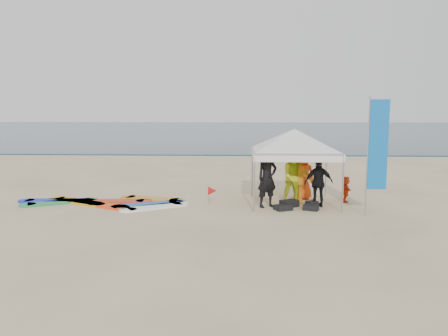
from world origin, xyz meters
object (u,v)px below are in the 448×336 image
(person_orange_b, at_px, (303,175))
(person_seated, at_px, (346,189))
(feather_flag, at_px, (377,146))
(surfboard_spread, at_px, (106,203))
(person_black_a, at_px, (267,178))
(person_yellow, at_px, (295,177))
(person_black_b, at_px, (319,183))
(canopy_tent, at_px, (294,129))
(marker_pennant, at_px, (212,191))
(person_orange_a, at_px, (299,175))

(person_orange_b, distance_m, person_seated, 1.54)
(feather_flag, height_order, surfboard_spread, feather_flag)
(feather_flag, bearing_deg, person_black_a, 160.57)
(person_black_a, distance_m, person_yellow, 1.02)
(person_black_a, relative_size, person_black_b, 1.20)
(person_orange_b, distance_m, canopy_tent, 1.86)
(person_orange_b, bearing_deg, person_yellow, 64.56)
(surfboard_spread, bearing_deg, person_orange_b, 8.87)
(person_seated, relative_size, surfboard_spread, 0.16)
(person_orange_b, height_order, feather_flag, feather_flag)
(person_yellow, distance_m, marker_pennant, 2.78)
(person_orange_a, height_order, person_orange_b, person_orange_a)
(person_seated, distance_m, canopy_tent, 2.77)
(person_orange_b, xyz_separation_m, surfboard_spread, (-6.74, -1.05, -0.81))
(person_black_a, distance_m, marker_pennant, 1.86)
(person_yellow, xyz_separation_m, person_seated, (1.80, 0.47, -0.49))
(person_black_b, bearing_deg, person_orange_a, -55.24)
(person_black_a, height_order, surfboard_spread, person_black_a)
(person_black_a, xyz_separation_m, canopy_tent, (0.91, 0.62, 1.55))
(canopy_tent, height_order, feather_flag, feather_flag)
(person_black_a, xyz_separation_m, person_yellow, (0.94, 0.41, -0.02))
(person_orange_b, bearing_deg, marker_pennant, 18.25)
(marker_pennant, bearing_deg, person_orange_b, 21.18)
(canopy_tent, relative_size, surfboard_spread, 0.69)
(person_black_b, bearing_deg, marker_pennant, -8.26)
(person_black_a, distance_m, surfboard_spread, 5.49)
(person_orange_a, xyz_separation_m, surfboard_spread, (-6.54, -0.40, -0.91))
(person_black_a, distance_m, person_black_b, 1.69)
(person_black_b, bearing_deg, feather_flag, 132.74)
(marker_pennant, bearing_deg, person_orange_a, 10.80)
(person_orange_b, relative_size, marker_pennant, 2.66)
(canopy_tent, bearing_deg, feather_flag, -37.93)
(canopy_tent, relative_size, marker_pennant, 6.00)
(person_orange_a, relative_size, marker_pennant, 2.96)
(canopy_tent, height_order, marker_pennant, canopy_tent)
(person_seated, height_order, feather_flag, feather_flag)
(person_seated, distance_m, marker_pennant, 4.59)
(person_orange_a, bearing_deg, person_black_a, 74.03)
(person_yellow, bearing_deg, person_black_b, -29.18)
(person_seated, bearing_deg, feather_flag, -161.68)
(feather_flag, bearing_deg, canopy_tent, 142.07)
(person_yellow, bearing_deg, person_black_a, -163.35)
(person_orange_b, relative_size, surfboard_spread, 0.31)
(person_black_a, xyz_separation_m, person_orange_a, (1.13, 0.70, -0.02))
(person_yellow, relative_size, surfboard_spread, 0.34)
(person_black_a, relative_size, surfboard_spread, 0.35)
(person_black_a, bearing_deg, person_orange_b, 16.59)
(person_seated, distance_m, surfboard_spread, 8.18)
(person_orange_b, bearing_deg, person_black_b, 102.42)
(marker_pennant, bearing_deg, canopy_tent, 10.09)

